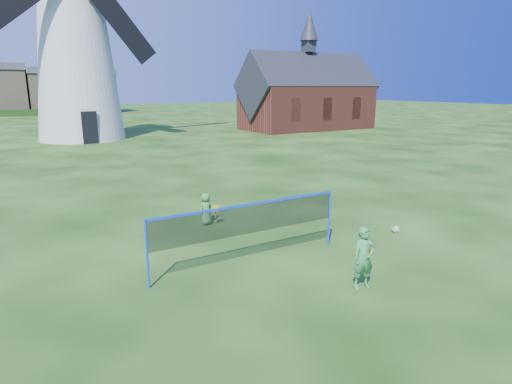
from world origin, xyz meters
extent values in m
plane|color=black|center=(0.00, 0.00, 0.00)|extent=(220.00, 220.00, 0.00)
cube|color=black|center=(0.55, 25.87, 1.24)|extent=(1.13, 0.14, 2.48)
cube|color=black|center=(0.55, 26.56, 5.63)|extent=(0.79, 0.14, 1.01)
cube|color=black|center=(0.55, 27.10, 9.23)|extent=(0.68, 0.14, 0.90)
cube|color=black|center=(3.25, 26.55, 9.60)|extent=(6.10, 0.11, 7.18)
cube|color=brown|center=(22.39, 27.19, 2.19)|extent=(13.12, 6.56, 4.37)
cube|color=#2D3035|center=(22.39, 27.19, 4.37)|extent=(13.78, 6.68, 6.68)
cube|color=#2D3035|center=(22.39, 27.19, 8.26)|extent=(1.09, 1.09, 1.09)
cone|color=#2D3035|center=(22.39, 27.19, 10.23)|extent=(1.86, 1.86, 2.84)
cube|color=black|center=(18.57, 23.96, 2.19)|extent=(1.09, 0.11, 2.19)
cube|color=black|center=(22.39, 23.96, 2.19)|extent=(1.09, 0.11, 2.19)
cube|color=black|center=(26.22, 23.96, 2.19)|extent=(1.09, 0.11, 2.19)
cylinder|color=blue|center=(-3.13, -0.57, 0.78)|extent=(0.05, 0.05, 1.55)
cylinder|color=blue|center=(1.87, -0.57, 0.78)|extent=(0.05, 0.05, 1.55)
cube|color=black|center=(-0.63, -0.57, 1.15)|extent=(5.00, 0.01, 0.70)
cube|color=blue|center=(-0.63, -0.57, 1.52)|extent=(5.00, 0.02, 0.06)
imported|color=#3D994C|center=(0.84, -2.90, 0.68)|extent=(0.56, 0.42, 1.36)
cylinder|color=yellow|center=(1.12, -2.72, 0.66)|extent=(0.28, 0.02, 0.28)
cube|color=yellow|center=(1.12, -2.72, 0.49)|extent=(0.03, 0.02, 0.20)
imported|color=#509548|center=(-0.22, 2.87, 0.51)|extent=(0.57, 0.46, 1.02)
cylinder|color=yellow|center=(0.00, 2.65, 0.52)|extent=(0.28, 0.02, 0.28)
cube|color=yellow|center=(0.00, 2.65, 0.35)|extent=(0.03, 0.02, 0.20)
sphere|color=green|center=(4.29, -0.78, 0.11)|extent=(0.22, 0.22, 0.22)
cube|color=#9A8766|center=(-4.49, 72.00, 3.45)|extent=(7.22, 8.00, 6.91)
cube|color=#9A8766|center=(2.79, 72.00, 3.20)|extent=(6.73, 8.00, 6.40)
cube|color=#4C4C54|center=(2.79, 72.00, 6.90)|extent=(7.03, 8.40, 1.00)
cube|color=#9A8766|center=(9.66, 72.00, 3.18)|extent=(6.42, 8.00, 6.37)
cube|color=#4C4C54|center=(9.66, 72.00, 6.87)|extent=(6.72, 8.40, 1.00)
camera|label=1|loc=(-5.53, -9.05, 4.21)|focal=30.10mm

